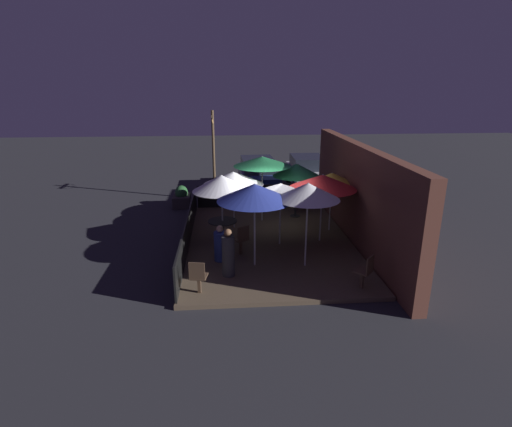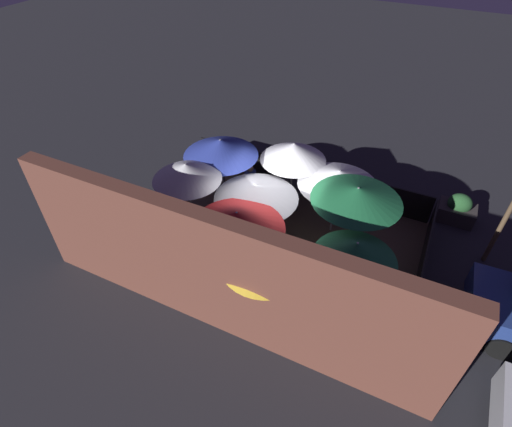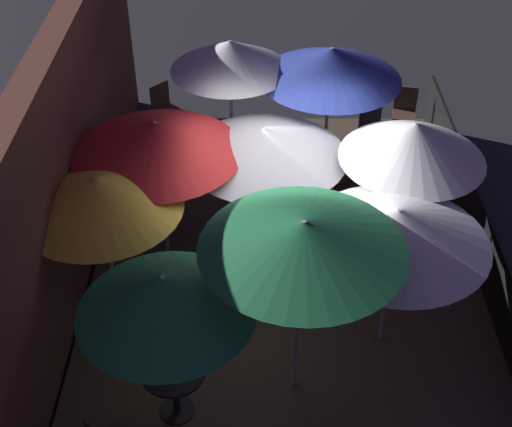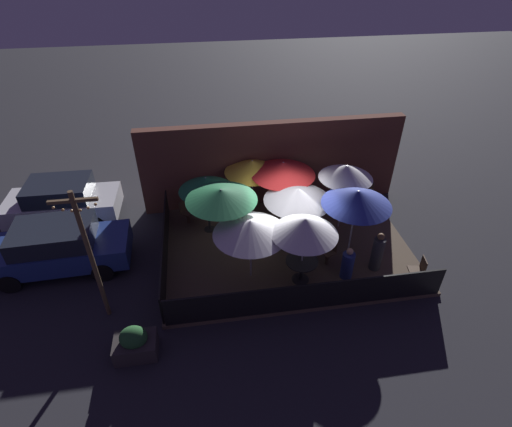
{
  "view_description": "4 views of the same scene",
  "coord_description": "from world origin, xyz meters",
  "px_view_note": "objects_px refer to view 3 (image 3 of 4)",
  "views": [
    {
      "loc": [
        12.47,
        -1.42,
        5.15
      ],
      "look_at": [
        -0.27,
        -0.42,
        1.0
      ],
      "focal_mm": 28.0,
      "sensor_mm": 36.0,
      "label": 1
    },
    {
      "loc": [
        -3.16,
        7.54,
        8.07
      ],
      "look_at": [
        0.31,
        0.36,
        1.25
      ],
      "focal_mm": 28.0,
      "sensor_mm": 36.0,
      "label": 2
    },
    {
      "loc": [
        -7.5,
        0.39,
        7.0
      ],
      "look_at": [
        -0.25,
        0.44,
        1.23
      ],
      "focal_mm": 50.0,
      "sensor_mm": 36.0,
      "label": 3
    },
    {
      "loc": [
        -2.55,
        -9.88,
        8.84
      ],
      "look_at": [
        -0.98,
        0.47,
        1.26
      ],
      "focal_mm": 28.0,
      "sensor_mm": 36.0,
      "label": 4
    }
  ],
  "objects_px": {
    "patio_umbrella_3": "(230,56)",
    "patio_umbrella_5": "(99,193)",
    "patio_umbrella_7": "(397,226)",
    "patio_chair_0": "(351,188)",
    "patron_0": "(368,134)",
    "patio_umbrella_8": "(303,236)",
    "patio_umbrella_2": "(331,64)",
    "patio_chair_1": "(165,108)",
    "patron_1": "(390,177)",
    "dining_table_1": "(174,379)",
    "patio_umbrella_0": "(414,141)",
    "patio_umbrella_6": "(266,143)",
    "patio_umbrella_4": "(156,137)",
    "patio_chair_2": "(404,111)",
    "dining_table_0": "(400,228)",
    "patio_umbrella_1": "(165,295)"
  },
  "relations": [
    {
      "from": "dining_table_0",
      "to": "patio_chair_1",
      "type": "bearing_deg",
      "value": 46.5
    },
    {
      "from": "patio_umbrella_4",
      "to": "patio_umbrella_6",
      "type": "height_order",
      "value": "patio_umbrella_4"
    },
    {
      "from": "patio_chair_1",
      "to": "patio_chair_0",
      "type": "bearing_deg",
      "value": 5.24
    },
    {
      "from": "dining_table_0",
      "to": "patio_umbrella_1",
      "type": "bearing_deg",
      "value": 131.86
    },
    {
      "from": "patio_umbrella_3",
      "to": "patio_umbrella_5",
      "type": "distance_m",
      "value": 3.24
    },
    {
      "from": "patio_umbrella_6",
      "to": "dining_table_1",
      "type": "bearing_deg",
      "value": 160.35
    },
    {
      "from": "patio_chair_2",
      "to": "patio_umbrella_1",
      "type": "bearing_deg",
      "value": -20.14
    },
    {
      "from": "patio_umbrella_8",
      "to": "patio_umbrella_1",
      "type": "bearing_deg",
      "value": 106.57
    },
    {
      "from": "dining_table_1",
      "to": "patio_chair_2",
      "type": "relative_size",
      "value": 0.8
    },
    {
      "from": "patio_umbrella_3",
      "to": "dining_table_0",
      "type": "distance_m",
      "value": 3.48
    },
    {
      "from": "patio_umbrella_7",
      "to": "patio_chair_0",
      "type": "height_order",
      "value": "patio_umbrella_7"
    },
    {
      "from": "patio_umbrella_1",
      "to": "patio_chair_1",
      "type": "height_order",
      "value": "patio_umbrella_1"
    },
    {
      "from": "patio_umbrella_5",
      "to": "patron_1",
      "type": "height_order",
      "value": "patio_umbrella_5"
    },
    {
      "from": "patio_umbrella_5",
      "to": "patio_umbrella_7",
      "type": "distance_m",
      "value": 3.46
    },
    {
      "from": "patio_umbrella_3",
      "to": "patio_umbrella_8",
      "type": "distance_m",
      "value": 4.22
    },
    {
      "from": "patio_umbrella_2",
      "to": "patio_chair_1",
      "type": "distance_m",
      "value": 3.57
    },
    {
      "from": "patio_umbrella_2",
      "to": "patio_umbrella_5",
      "type": "distance_m",
      "value": 3.99
    },
    {
      "from": "patio_umbrella_1",
      "to": "patron_1",
      "type": "distance_m",
      "value": 5.14
    },
    {
      "from": "patio_chair_1",
      "to": "patio_umbrella_4",
      "type": "bearing_deg",
      "value": -40.23
    },
    {
      "from": "patio_umbrella_0",
      "to": "patio_umbrella_5",
      "type": "height_order",
      "value": "patio_umbrella_0"
    },
    {
      "from": "patio_umbrella_0",
      "to": "patio_umbrella_5",
      "type": "bearing_deg",
      "value": 103.43
    },
    {
      "from": "patio_umbrella_3",
      "to": "patio_umbrella_7",
      "type": "distance_m",
      "value": 3.97
    },
    {
      "from": "patio_umbrella_5",
      "to": "patio_umbrella_8",
      "type": "xyz_separation_m",
      "value": [
        -1.25,
        -2.32,
        0.43
      ]
    },
    {
      "from": "patio_umbrella_5",
      "to": "patio_chair_1",
      "type": "bearing_deg",
      "value": -2.67
    },
    {
      "from": "patio_umbrella_8",
      "to": "dining_table_1",
      "type": "distance_m",
      "value": 2.25
    },
    {
      "from": "patio_umbrella_4",
      "to": "patio_chair_2",
      "type": "bearing_deg",
      "value": -49.34
    },
    {
      "from": "dining_table_0",
      "to": "patio_chair_0",
      "type": "bearing_deg",
      "value": 29.04
    },
    {
      "from": "patio_umbrella_0",
      "to": "patron_1",
      "type": "height_order",
      "value": "patio_umbrella_0"
    },
    {
      "from": "patio_umbrella_0",
      "to": "patio_umbrella_2",
      "type": "bearing_deg",
      "value": 26.94
    },
    {
      "from": "patio_umbrella_2",
      "to": "patio_umbrella_8",
      "type": "height_order",
      "value": "patio_umbrella_8"
    },
    {
      "from": "dining_table_0",
      "to": "patron_0",
      "type": "relative_size",
      "value": 0.7
    },
    {
      "from": "patio_umbrella_6",
      "to": "patron_0",
      "type": "relative_size",
      "value": 1.6
    },
    {
      "from": "patio_umbrella_3",
      "to": "patron_0",
      "type": "distance_m",
      "value": 2.78
    },
    {
      "from": "patio_chair_0",
      "to": "patio_umbrella_2",
      "type": "bearing_deg",
      "value": 174.99
    },
    {
      "from": "patio_umbrella_3",
      "to": "patio_chair_2",
      "type": "xyz_separation_m",
      "value": [
        1.41,
        -2.98,
        -1.74
      ]
    },
    {
      "from": "dining_table_1",
      "to": "patio_umbrella_0",
      "type": "bearing_deg",
      "value": -48.14
    },
    {
      "from": "patio_umbrella_1",
      "to": "dining_table_1",
      "type": "distance_m",
      "value": 1.32
    },
    {
      "from": "patron_0",
      "to": "patio_umbrella_8",
      "type": "bearing_deg",
      "value": 113.32
    },
    {
      "from": "patio_umbrella_2",
      "to": "patio_umbrella_8",
      "type": "distance_m",
      "value": 4.02
    },
    {
      "from": "patio_umbrella_2",
      "to": "patio_chair_0",
      "type": "relative_size",
      "value": 2.55
    },
    {
      "from": "patio_umbrella_3",
      "to": "patio_chair_1",
      "type": "bearing_deg",
      "value": 40.27
    },
    {
      "from": "patio_umbrella_7",
      "to": "patio_umbrella_0",
      "type": "bearing_deg",
      "value": -15.66
    },
    {
      "from": "patio_umbrella_5",
      "to": "dining_table_1",
      "type": "distance_m",
      "value": 2.32
    },
    {
      "from": "patio_umbrella_4",
      "to": "patio_umbrella_8",
      "type": "bearing_deg",
      "value": -141.97
    },
    {
      "from": "patio_chair_0",
      "to": "patio_chair_2",
      "type": "bearing_deg",
      "value": 124.29
    },
    {
      "from": "patio_umbrella_2",
      "to": "patio_chair_2",
      "type": "relative_size",
      "value": 2.68
    },
    {
      "from": "patio_chair_2",
      "to": "patron_0",
      "type": "relative_size",
      "value": 0.67
    },
    {
      "from": "patio_umbrella_1",
      "to": "patio_chair_0",
      "type": "bearing_deg",
      "value": -32.52
    },
    {
      "from": "patio_umbrella_1",
      "to": "patio_chair_0",
      "type": "height_order",
      "value": "patio_umbrella_1"
    },
    {
      "from": "dining_table_1",
      "to": "patio_umbrella_5",
      "type": "bearing_deg",
      "value": 29.78
    }
  ]
}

